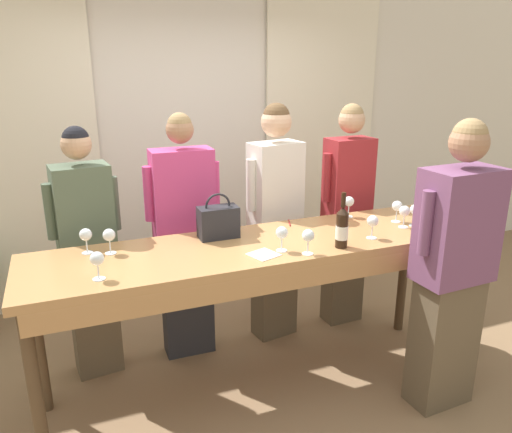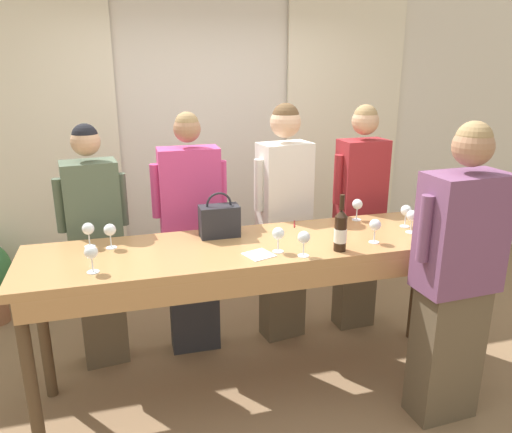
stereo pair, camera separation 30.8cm
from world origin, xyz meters
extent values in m
plane|color=#846647|center=(0.00, 0.00, 0.00)|extent=(18.00, 18.00, 0.00)
cube|color=silver|center=(0.00, 1.81, 1.40)|extent=(12.00, 0.06, 2.80)
cube|color=#EFE5C6|center=(-1.35, 1.74, 1.34)|extent=(1.17, 0.03, 2.69)
cube|color=#EFE5C6|center=(1.35, 1.74, 1.34)|extent=(1.17, 0.03, 2.69)
cube|color=#B27F4C|center=(0.00, 0.00, 1.00)|extent=(2.82, 0.70, 0.05)
cube|color=#B27F4C|center=(0.00, -0.34, 0.92)|extent=(2.71, 0.03, 0.12)
cylinder|color=#4C3823|center=(-1.34, -0.28, 0.49)|extent=(0.07, 0.07, 0.98)
cylinder|color=#4C3823|center=(1.34, -0.28, 0.49)|extent=(0.07, 0.07, 0.98)
cylinder|color=#4C3823|center=(-1.34, 0.28, 0.49)|extent=(0.07, 0.07, 0.98)
cylinder|color=#4C3823|center=(1.34, 0.28, 0.49)|extent=(0.07, 0.07, 0.98)
cylinder|color=black|center=(0.43, -0.25, 1.14)|extent=(0.07, 0.07, 0.21)
cone|color=black|center=(0.43, -0.25, 1.26)|extent=(0.07, 0.07, 0.04)
cylinder|color=black|center=(0.43, -0.25, 1.33)|extent=(0.03, 0.03, 0.09)
cylinder|color=white|center=(0.43, -0.25, 1.12)|extent=(0.08, 0.08, 0.08)
cube|color=#232328|center=(-0.21, 0.19, 1.13)|extent=(0.25, 0.13, 0.20)
torus|color=#232328|center=(-0.21, 0.19, 1.24)|extent=(0.16, 0.01, 0.16)
cylinder|color=white|center=(1.03, 0.04, 1.03)|extent=(0.07, 0.07, 0.00)
cylinder|color=white|center=(1.03, 0.04, 1.07)|extent=(0.01, 0.01, 0.08)
sphere|color=white|center=(1.03, 0.04, 1.14)|extent=(0.07, 0.07, 0.07)
cylinder|color=white|center=(-1.00, 0.21, 1.03)|extent=(0.07, 0.07, 0.00)
cylinder|color=white|center=(-1.00, 0.21, 1.07)|extent=(0.01, 0.01, 0.08)
sphere|color=white|center=(-1.00, 0.21, 1.14)|extent=(0.07, 0.07, 0.07)
cylinder|color=white|center=(-0.97, -0.19, 1.03)|extent=(0.07, 0.07, 0.00)
cylinder|color=white|center=(-0.97, -0.19, 1.07)|extent=(0.01, 0.01, 0.08)
sphere|color=white|center=(-0.97, -0.19, 1.14)|extent=(0.07, 0.07, 0.07)
cylinder|color=white|center=(0.69, -0.18, 1.03)|extent=(0.07, 0.07, 0.00)
cylinder|color=white|center=(0.69, -0.18, 1.07)|extent=(0.01, 0.01, 0.08)
sphere|color=white|center=(0.69, -0.18, 1.14)|extent=(0.07, 0.07, 0.07)
sphere|color=beige|center=(0.69, -0.18, 1.14)|extent=(0.05, 0.05, 0.05)
cylinder|color=white|center=(0.19, -0.27, 1.03)|extent=(0.07, 0.07, 0.00)
cylinder|color=white|center=(0.19, -0.27, 1.07)|extent=(0.01, 0.01, 0.08)
sphere|color=white|center=(0.19, -0.27, 1.14)|extent=(0.07, 0.07, 0.07)
sphere|color=beige|center=(0.19, -0.27, 1.14)|extent=(0.05, 0.05, 0.05)
cylinder|color=white|center=(1.01, -0.08, 1.03)|extent=(0.07, 0.07, 0.00)
cylinder|color=white|center=(1.01, -0.08, 1.07)|extent=(0.01, 0.01, 0.08)
sphere|color=white|center=(1.01, -0.08, 1.14)|extent=(0.07, 0.07, 0.07)
sphere|color=beige|center=(1.01, -0.08, 1.14)|extent=(0.05, 0.05, 0.05)
cylinder|color=white|center=(-0.88, 0.16, 1.03)|extent=(0.07, 0.07, 0.00)
cylinder|color=white|center=(-0.88, 0.16, 1.07)|extent=(0.01, 0.01, 0.08)
sphere|color=white|center=(-0.88, 0.16, 1.14)|extent=(0.07, 0.07, 0.07)
cylinder|color=white|center=(0.79, 0.26, 1.03)|extent=(0.07, 0.07, 0.00)
cylinder|color=white|center=(0.79, 0.26, 1.07)|extent=(0.01, 0.01, 0.08)
sphere|color=white|center=(0.79, 0.26, 1.14)|extent=(0.07, 0.07, 0.07)
cylinder|color=white|center=(0.07, -0.17, 1.03)|extent=(0.07, 0.07, 0.00)
cylinder|color=white|center=(0.07, -0.17, 1.07)|extent=(0.01, 0.01, 0.08)
sphere|color=white|center=(0.07, -0.17, 1.14)|extent=(0.07, 0.07, 0.07)
sphere|color=beige|center=(0.07, -0.17, 1.14)|extent=(0.05, 0.05, 0.05)
cylinder|color=white|center=(1.10, -0.08, 1.03)|extent=(0.07, 0.07, 0.00)
cylinder|color=white|center=(1.10, -0.08, 1.07)|extent=(0.01, 0.01, 0.08)
sphere|color=white|center=(1.10, -0.08, 1.14)|extent=(0.07, 0.07, 0.07)
cube|color=white|center=(-0.06, -0.19, 1.03)|extent=(0.19, 0.19, 0.00)
cylinder|color=maroon|center=(0.33, 0.28, 1.03)|extent=(0.05, 0.13, 0.01)
cube|color=brown|center=(-0.99, 0.60, 0.41)|extent=(0.32, 0.24, 0.83)
cube|color=#4C5B47|center=(-0.99, 0.60, 1.15)|extent=(0.38, 0.28, 0.65)
sphere|color=tan|center=(-0.99, 0.60, 1.61)|extent=(0.19, 0.19, 0.19)
sphere|color=black|center=(-0.99, 0.60, 1.64)|extent=(0.17, 0.17, 0.17)
cylinder|color=#4C5B47|center=(-0.79, 0.62, 1.20)|extent=(0.08, 0.08, 0.36)
cylinder|color=#4C5B47|center=(-1.18, 0.58, 1.20)|extent=(0.08, 0.08, 0.36)
cube|color=#28282D|center=(-0.33, 0.60, 0.43)|extent=(0.36, 0.18, 0.86)
cube|color=#C63D7A|center=(-0.33, 0.60, 1.20)|extent=(0.42, 0.22, 0.68)
sphere|color=#9E7051|center=(-0.33, 0.60, 1.66)|extent=(0.18, 0.18, 0.18)
sphere|color=#93754C|center=(-0.33, 0.60, 1.70)|extent=(0.16, 0.16, 0.16)
cylinder|color=#C63D7A|center=(-0.10, 0.60, 1.25)|extent=(0.07, 0.07, 0.37)
cylinder|color=#C63D7A|center=(-0.56, 0.60, 1.25)|extent=(0.07, 0.07, 0.37)
cube|color=brown|center=(0.36, 0.60, 0.43)|extent=(0.34, 0.24, 0.86)
cube|color=silver|center=(0.36, 0.60, 1.20)|extent=(0.40, 0.29, 0.68)
sphere|color=#DBAD89|center=(0.36, 0.60, 1.69)|extent=(0.22, 0.22, 0.22)
sphere|color=brown|center=(0.36, 0.60, 1.72)|extent=(0.19, 0.19, 0.19)
cylinder|color=silver|center=(0.57, 0.63, 1.25)|extent=(0.08, 0.08, 0.37)
cylinder|color=silver|center=(0.16, 0.56, 1.25)|extent=(0.08, 0.08, 0.37)
cube|color=brown|center=(0.99, 0.60, 0.43)|extent=(0.31, 0.20, 0.86)
cube|color=maroon|center=(0.99, 0.60, 1.20)|extent=(0.37, 0.23, 0.68)
sphere|color=tan|center=(0.99, 0.60, 1.67)|extent=(0.20, 0.20, 0.20)
sphere|color=#93754C|center=(0.99, 0.60, 1.71)|extent=(0.18, 0.18, 0.18)
cylinder|color=maroon|center=(1.18, 0.61, 1.25)|extent=(0.07, 0.07, 0.37)
cylinder|color=maroon|center=(0.79, 0.59, 1.25)|extent=(0.07, 0.07, 0.37)
cube|color=brown|center=(1.01, -0.55, 0.43)|extent=(0.40, 0.25, 0.85)
cube|color=#704266|center=(1.01, -0.55, 1.19)|extent=(0.47, 0.29, 0.68)
sphere|color=#9E7051|center=(1.01, -0.55, 1.67)|extent=(0.22, 0.22, 0.22)
sphere|color=#93754C|center=(1.01, -0.55, 1.71)|extent=(0.19, 0.19, 0.19)
cylinder|color=#704266|center=(0.77, -0.57, 1.24)|extent=(0.07, 0.07, 0.37)
cylinder|color=#704266|center=(1.26, -0.54, 1.24)|extent=(0.07, 0.07, 0.37)
camera|label=1|loc=(-1.08, -2.67, 2.11)|focal=35.00mm
camera|label=2|loc=(-0.79, -2.76, 2.11)|focal=35.00mm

